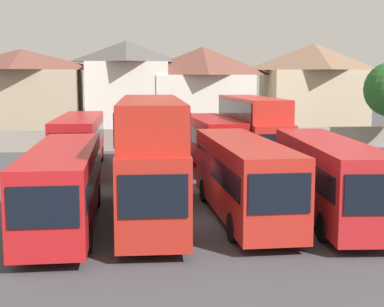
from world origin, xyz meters
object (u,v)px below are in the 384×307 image
(bus_1, at_px, (63,182))
(house_terrace_right, at_px, (203,93))
(bus_7, at_px, (213,140))
(bus_8, at_px, (252,128))
(bus_6, at_px, (150,141))
(house_terrace_left, at_px, (23,95))
(bus_5, at_px, (79,139))
(house_terrace_far_right, at_px, (313,90))
(house_terrace_centre, at_px, (127,90))
(bus_2, at_px, (151,153))
(bus_3, at_px, (243,174))
(bus_4, at_px, (328,174))

(bus_1, relative_size, house_terrace_right, 1.21)
(bus_7, xyz_separation_m, bus_8, (2.76, 0.33, 0.74))
(bus_6, distance_m, house_terrace_left, 21.01)
(bus_8, bearing_deg, bus_5, -91.19)
(house_terrace_left, relative_size, house_terrace_far_right, 1.12)
(house_terrace_left, xyz_separation_m, house_terrace_centre, (9.67, 0.91, 0.45))
(bus_2, relative_size, bus_7, 1.17)
(bus_2, relative_size, bus_3, 1.06)
(bus_4, xyz_separation_m, bus_8, (-0.29, 14.48, 0.73))
(bus_6, bearing_deg, bus_4, 31.45)
(bus_7, height_order, house_terrace_left, house_terrace_left)
(bus_3, distance_m, house_terrace_left, 34.25)
(bus_5, height_order, bus_7, bus_5)
(bus_1, relative_size, bus_3, 1.03)
(bus_2, bearing_deg, bus_1, -76.21)
(bus_7, relative_size, house_terrace_right, 1.06)
(bus_6, bearing_deg, house_terrace_far_right, 141.01)
(bus_7, relative_size, house_terrace_far_right, 1.05)
(bus_8, bearing_deg, bus_7, -85.21)
(bus_5, bearing_deg, bus_1, 2.69)
(bus_1, bearing_deg, bus_8, 142.67)
(bus_6, bearing_deg, house_terrace_centre, -171.53)
(bus_5, xyz_separation_m, bus_6, (4.61, -0.68, -0.10))
(bus_1, xyz_separation_m, bus_8, (10.89, 14.74, 0.80))
(bus_3, xyz_separation_m, house_terrace_far_right, (13.20, 31.58, 2.84))
(bus_8, bearing_deg, house_terrace_centre, -156.00)
(bus_1, bearing_deg, bus_3, 94.39)
(bus_3, relative_size, house_terrace_left, 1.04)
(bus_1, distance_m, bus_2, 3.83)
(bus_1, xyz_separation_m, bus_2, (3.59, 0.81, 1.04))
(house_terrace_right, bearing_deg, bus_7, -94.79)
(bus_5, relative_size, house_terrace_centre, 1.25)
(bus_2, relative_size, house_terrace_right, 1.24)
(bus_4, height_order, house_terrace_left, house_terrace_left)
(house_terrace_left, bearing_deg, bus_2, -70.32)
(bus_7, distance_m, house_terrace_centre, 19.08)
(bus_2, bearing_deg, bus_6, 179.69)
(bus_4, height_order, house_terrace_right, house_terrace_right)
(bus_1, distance_m, house_terrace_far_right, 38.46)
(bus_3, bearing_deg, bus_7, 175.75)
(bus_4, xyz_separation_m, house_terrace_right, (-1.60, 31.43, 2.62))
(bus_1, distance_m, bus_8, 18.34)
(bus_2, xyz_separation_m, bus_8, (7.30, 13.93, -0.24))
(bus_1, distance_m, house_terrace_right, 33.22)
(bus_7, height_order, bus_8, bus_8)
(bus_8, bearing_deg, house_terrace_left, -134.45)
(bus_3, xyz_separation_m, house_terrace_centre, (-5.22, 31.65, 2.89))
(bus_7, bearing_deg, bus_6, -86.17)
(house_terrace_far_right, bearing_deg, house_terrace_right, -177.04)
(bus_2, relative_size, bus_6, 1.12)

